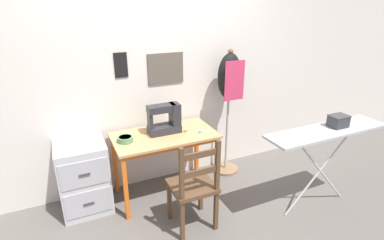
# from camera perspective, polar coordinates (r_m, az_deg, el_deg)

# --- Properties ---
(ground_plane) EXTENTS (14.00, 14.00, 0.00)m
(ground_plane) POSITION_cam_1_polar(r_m,az_deg,el_deg) (3.28, -3.02, -16.27)
(ground_plane) COLOR #5B5651
(wall_back) EXTENTS (10.00, 0.07, 2.55)m
(wall_back) POSITION_cam_1_polar(r_m,az_deg,el_deg) (3.30, -7.75, 8.48)
(wall_back) COLOR silver
(wall_back) RESTS_ON ground_plane
(sewing_table) EXTENTS (1.07, 0.59, 0.72)m
(sewing_table) POSITION_cam_1_polar(r_m,az_deg,el_deg) (3.17, -5.14, -4.27)
(sewing_table) COLOR tan
(sewing_table) RESTS_ON ground_plane
(sewing_machine) EXTENTS (0.35, 0.18, 0.33)m
(sewing_machine) POSITION_cam_1_polar(r_m,az_deg,el_deg) (3.14, -4.98, 0.13)
(sewing_machine) COLOR #28282D
(sewing_machine) RESTS_ON sewing_table
(fabric_bowl) EXTENTS (0.15, 0.15, 0.05)m
(fabric_bowl) POSITION_cam_1_polar(r_m,az_deg,el_deg) (3.03, -12.60, -3.56)
(fabric_bowl) COLOR #56895B
(fabric_bowl) RESTS_ON sewing_table
(scissors) EXTENTS (0.14, 0.05, 0.01)m
(scissors) POSITION_cam_1_polar(r_m,az_deg,el_deg) (3.19, 1.96, -2.23)
(scissors) COLOR silver
(scissors) RESTS_ON sewing_table
(thread_spool_near_machine) EXTENTS (0.04, 0.04, 0.04)m
(thread_spool_near_machine) POSITION_cam_1_polar(r_m,az_deg,el_deg) (3.17, -1.07, -2.02)
(thread_spool_near_machine) COLOR yellow
(thread_spool_near_machine) RESTS_ON sewing_table
(wooden_chair) EXTENTS (0.40, 0.38, 0.93)m
(wooden_chair) POSITION_cam_1_polar(r_m,az_deg,el_deg) (2.80, 0.30, -12.61)
(wooden_chair) COLOR #513823
(wooden_chair) RESTS_ON ground_plane
(filing_cabinet) EXTENTS (0.47, 0.49, 0.74)m
(filing_cabinet) POSITION_cam_1_polar(r_m,az_deg,el_deg) (3.26, -19.90, -10.12)
(filing_cabinet) COLOR #B7B7BC
(filing_cabinet) RESTS_ON ground_plane
(dress_form) EXTENTS (0.32, 0.32, 1.53)m
(dress_form) POSITION_cam_1_polar(r_m,az_deg,el_deg) (3.49, 7.10, 6.42)
(dress_form) COLOR #846647
(dress_form) RESTS_ON ground_plane
(ironing_board) EXTENTS (1.29, 0.31, 0.89)m
(ironing_board) POSITION_cam_1_polar(r_m,az_deg,el_deg) (3.15, 24.26, -2.49)
(ironing_board) COLOR #ADB2B7
(ironing_board) RESTS_ON ground_plane
(storage_box) EXTENTS (0.18, 0.14, 0.12)m
(storage_box) POSITION_cam_1_polar(r_m,az_deg,el_deg) (3.23, 26.10, -0.18)
(storage_box) COLOR #333338
(storage_box) RESTS_ON ironing_board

